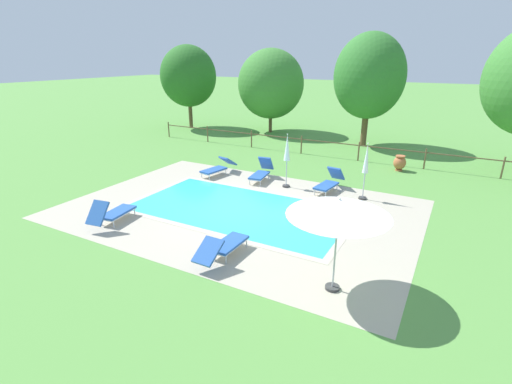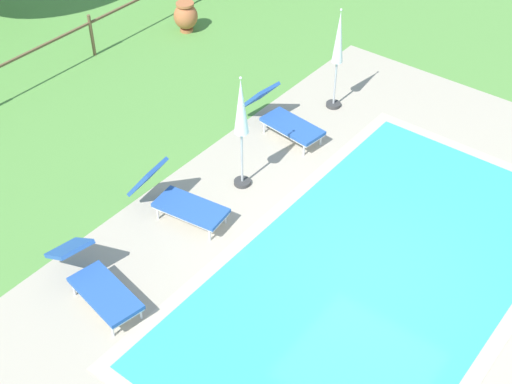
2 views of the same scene
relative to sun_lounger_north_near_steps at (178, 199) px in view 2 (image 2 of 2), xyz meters
The scene contains 11 objects.
ground_plane 3.64m from the sun_lounger_north_near_steps, 75.08° to the right, with size 160.00×160.00×0.00m, color #599342.
pool_deck_paving 3.64m from the sun_lounger_north_near_steps, 75.08° to the right, with size 12.70×8.87×0.01m, color #B2A893.
swimming_pool_water 3.64m from the sun_lounger_north_near_steps, 75.08° to the right, with size 7.96×4.14×0.01m, color #38C6D1.
pool_coping_rim 3.64m from the sun_lounger_north_near_steps, 75.08° to the right, with size 8.44×4.62×0.01m.
sun_lounger_north_near_steps is the anchor object (origin of this frame).
sun_lounger_north_mid 3.21m from the sun_lounger_north_near_steps, ahead, with size 0.82×1.96×0.95m.
sun_lounger_south_near_corner 2.23m from the sun_lounger_north_near_steps, behind, with size 0.94×2.09×0.81m.
patio_umbrella_closed_row_west 1.86m from the sun_lounger_north_near_steps, 13.01° to the right, with size 0.32×0.32×2.35m.
patio_umbrella_closed_row_mid_west 4.84m from the sun_lounger_north_near_steps, ahead, with size 0.32×0.32×2.30m.
terracotta_urn_near_fence 7.08m from the sun_lounger_north_near_steps, 41.21° to the left, with size 0.61×0.61×0.77m.
perimeter_fence 5.77m from the sun_lounger_north_near_steps, 76.32° to the left, with size 23.54×0.08×1.05m.
Camera 2 is at (-7.60, -3.46, 8.64)m, focal length 50.02 mm.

